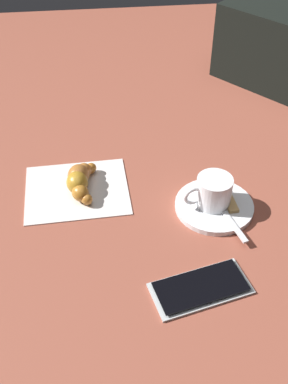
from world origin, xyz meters
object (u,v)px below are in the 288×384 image
(teaspoon, at_px, (219,205))
(croissant, at_px, (80,180))
(sugar_packet, at_px, (229,200))
(espresso_cup, at_px, (213,191))
(saucer, at_px, (214,206))
(cell_phone, at_px, (201,288))
(napkin, at_px, (77,190))

(teaspoon, relative_size, croissant, 1.19)
(sugar_packet, bearing_deg, espresso_cup, 88.47)
(saucer, height_order, cell_phone, saucer)
(sugar_packet, bearing_deg, saucer, 95.44)
(croissant, bearing_deg, saucer, 161.41)
(espresso_cup, bearing_deg, napkin, -17.00)
(espresso_cup, distance_m, teaspoon, 0.03)
(sugar_packet, relative_size, napkin, 0.34)
(saucer, height_order, espresso_cup, espresso_cup)
(teaspoon, bearing_deg, espresso_cup, -42.46)
(napkin, height_order, cell_phone, cell_phone)
(teaspoon, relative_size, cell_phone, 0.86)
(saucer, xyz_separation_m, cell_phone, (0.06, 0.17, -0.00))
(saucer, relative_size, espresso_cup, 1.59)
(teaspoon, xyz_separation_m, sugar_packet, (-0.02, -0.01, 0.00))
(saucer, distance_m, espresso_cup, 0.03)
(sugar_packet, distance_m, cell_phone, 0.19)
(teaspoon, distance_m, napkin, 0.26)
(saucer, height_order, sugar_packet, sugar_packet)
(espresso_cup, distance_m, cell_phone, 0.18)
(sugar_packet, height_order, croissant, croissant)
(sugar_packet, bearing_deg, croissant, 70.17)
(saucer, xyz_separation_m, sugar_packet, (-0.03, -0.00, 0.01))
(sugar_packet, bearing_deg, teaspoon, 116.37)
(espresso_cup, distance_m, sugar_packet, 0.04)
(cell_phone, bearing_deg, napkin, -53.50)
(sugar_packet, xyz_separation_m, croissant, (0.26, -0.07, 0.01))
(napkin, xyz_separation_m, cell_phone, (-0.18, 0.24, 0.00))
(espresso_cup, relative_size, sugar_packet, 1.38)
(teaspoon, relative_size, napkin, 0.73)
(espresso_cup, relative_size, croissant, 0.76)
(saucer, relative_size, cell_phone, 0.87)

